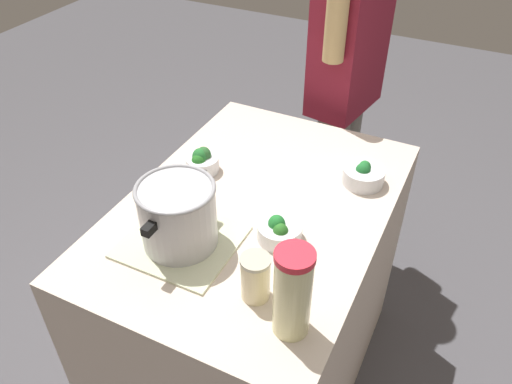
% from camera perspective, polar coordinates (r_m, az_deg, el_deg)
% --- Properties ---
extents(ground_plane, '(8.00, 8.00, 0.00)m').
position_cam_1_polar(ground_plane, '(2.29, 0.00, -19.38)').
color(ground_plane, '#4F4D52').
extents(counter_slab, '(1.11, 0.78, 0.92)m').
position_cam_1_polar(counter_slab, '(1.92, 0.00, -12.02)').
color(counter_slab, beige).
rests_on(counter_slab, ground_plane).
extents(dish_cloth, '(0.29, 0.31, 0.01)m').
position_cam_1_polar(dish_cloth, '(1.48, -8.31, -5.49)').
color(dish_cloth, beige).
rests_on(dish_cloth, counter_slab).
extents(cooking_pot, '(0.29, 0.22, 0.19)m').
position_cam_1_polar(cooking_pot, '(1.41, -8.69, -2.44)').
color(cooking_pot, '#B7B7BC').
rests_on(cooking_pot, dish_cloth).
extents(lemonade_pitcher, '(0.09, 0.09, 0.25)m').
position_cam_1_polar(lemonade_pitcher, '(1.18, 4.10, -11.09)').
color(lemonade_pitcher, beige).
rests_on(lemonade_pitcher, counter_slab).
extents(mason_jar, '(0.08, 0.08, 0.13)m').
position_cam_1_polar(mason_jar, '(1.29, -0.06, -9.48)').
color(mason_jar, beige).
rests_on(mason_jar, counter_slab).
extents(broccoli_bowl_front, '(0.14, 0.14, 0.08)m').
position_cam_1_polar(broccoli_bowl_front, '(1.70, 11.86, 1.92)').
color(broccoli_bowl_front, silver).
rests_on(broccoli_bowl_front, counter_slab).
extents(broccoli_bowl_center, '(0.11, 0.11, 0.09)m').
position_cam_1_polar(broccoli_bowl_center, '(1.73, -6.04, 3.41)').
color(broccoli_bowl_center, silver).
rests_on(broccoli_bowl_center, counter_slab).
extents(broccoli_bowl_back, '(0.13, 0.13, 0.08)m').
position_cam_1_polar(broccoli_bowl_back, '(1.46, 2.61, -4.33)').
color(broccoli_bowl_back, silver).
rests_on(broccoli_bowl_back, counter_slab).
extents(person_cook, '(0.50, 0.25, 1.64)m').
position_cam_1_polar(person_cook, '(2.27, 9.75, 10.72)').
color(person_cook, gray).
rests_on(person_cook, ground_plane).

